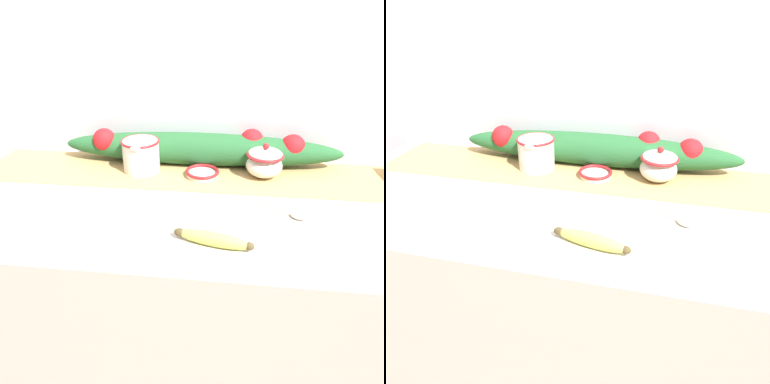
# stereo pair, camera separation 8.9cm
# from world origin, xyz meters

# --- Properties ---
(countertop) EXTENTS (1.53, 0.62, 0.92)m
(countertop) POSITION_xyz_m (0.00, 0.00, 0.46)
(countertop) COLOR beige
(countertop) RESTS_ON ground_plane
(back_wall) EXTENTS (2.33, 0.04, 2.40)m
(back_wall) POSITION_xyz_m (0.00, 0.33, 1.20)
(back_wall) COLOR silver
(back_wall) RESTS_ON ground_plane
(table_runner) EXTENTS (1.40, 0.26, 0.00)m
(table_runner) POSITION_xyz_m (0.00, 0.17, 0.92)
(table_runner) COLOR tan
(table_runner) RESTS_ON countertop
(cream_pitcher) EXTENTS (0.12, 0.14, 0.11)m
(cream_pitcher) POSITION_xyz_m (-0.18, 0.17, 0.98)
(cream_pitcher) COLOR white
(cream_pitcher) RESTS_ON countertop
(sugar_bowl) EXTENTS (0.11, 0.11, 0.11)m
(sugar_bowl) POSITION_xyz_m (0.21, 0.17, 0.97)
(sugar_bowl) COLOR white
(sugar_bowl) RESTS_ON countertop
(small_dish) EXTENTS (0.11, 0.11, 0.02)m
(small_dish) POSITION_xyz_m (0.02, 0.15, 0.93)
(small_dish) COLOR white
(small_dish) RESTS_ON countertop
(banana) EXTENTS (0.19, 0.07, 0.03)m
(banana) POSITION_xyz_m (0.07, -0.20, 0.94)
(banana) COLOR #CCD156
(banana) RESTS_ON countertop
(spoon) EXTENTS (0.16, 0.11, 0.01)m
(spoon) POSITION_xyz_m (0.27, -0.05, 0.93)
(spoon) COLOR #A89E89
(spoon) RESTS_ON countertop
(poinsettia_garland) EXTENTS (0.93, 0.12, 0.12)m
(poinsettia_garland) POSITION_xyz_m (0.00, 0.25, 0.98)
(poinsettia_garland) COLOR #235B2D
(poinsettia_garland) RESTS_ON countertop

